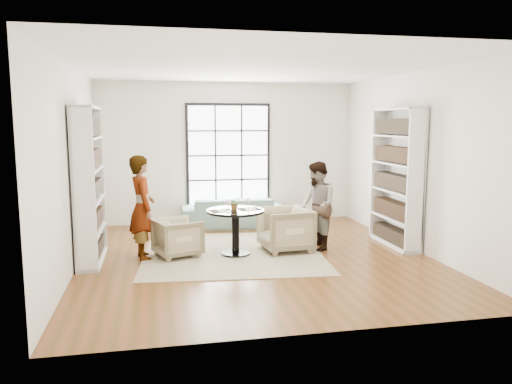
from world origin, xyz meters
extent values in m
plane|color=brown|center=(0.00, 0.00, 0.00)|extent=(6.00, 6.00, 0.00)
plane|color=silver|center=(0.00, 3.00, 1.50)|extent=(5.50, 0.00, 5.50)
plane|color=silver|center=(-2.75, 0.00, 1.50)|extent=(0.00, 6.00, 6.00)
plane|color=silver|center=(2.75, 0.00, 1.50)|extent=(0.00, 6.00, 6.00)
plane|color=silver|center=(0.00, -3.00, 1.50)|extent=(5.50, 0.00, 5.50)
plane|color=white|center=(0.00, 0.00, 3.00)|extent=(6.00, 6.00, 0.00)
cube|color=black|center=(0.00, 2.98, 1.45)|extent=(1.82, 0.06, 2.22)
cube|color=white|center=(0.00, 2.94, 1.45)|extent=(1.70, 0.02, 2.10)
cube|color=tan|center=(-0.33, 0.32, 0.01)|extent=(3.14, 3.14, 0.01)
cylinder|color=black|center=(-0.30, 0.21, 0.02)|extent=(0.48, 0.48, 0.04)
cylinder|color=black|center=(-0.30, 0.21, 0.36)|extent=(0.12, 0.12, 0.67)
cylinder|color=black|center=(-0.30, 0.21, 0.73)|extent=(0.94, 0.94, 0.04)
imported|color=gray|center=(0.01, 2.45, 0.30)|extent=(2.12, 0.89, 0.61)
imported|color=tan|center=(-1.23, 0.30, 0.31)|extent=(0.87, 0.86, 0.62)
imported|color=tan|center=(0.56, 0.29, 0.37)|extent=(0.89, 0.86, 0.74)
imported|color=gray|center=(-1.78, 0.30, 0.82)|extent=(0.51, 0.67, 1.65)
imported|color=gray|center=(1.11, 0.29, 0.75)|extent=(0.59, 0.75, 1.51)
cube|color=#292623|center=(-0.54, 0.16, 0.75)|extent=(0.38, 0.32, 0.01)
cube|color=#292623|center=(-0.07, 0.23, 0.75)|extent=(0.38, 0.32, 0.01)
cylinder|color=silver|center=(-0.44, 0.05, 0.75)|extent=(0.07, 0.07, 0.01)
cylinder|color=silver|center=(-0.44, 0.05, 0.81)|extent=(0.01, 0.01, 0.12)
sphere|color=maroon|center=(-0.44, 0.05, 0.90)|extent=(0.09, 0.09, 0.09)
ellipsoid|color=white|center=(-0.44, 0.05, 0.90)|extent=(0.09, 0.09, 0.10)
cylinder|color=silver|center=(-0.10, 0.11, 0.75)|extent=(0.08, 0.08, 0.01)
cylinder|color=silver|center=(-0.10, 0.11, 0.82)|extent=(0.01, 0.01, 0.12)
sphere|color=maroon|center=(-0.10, 0.11, 0.91)|extent=(0.09, 0.09, 0.09)
ellipsoid|color=white|center=(-0.10, 0.11, 0.91)|extent=(0.10, 0.10, 0.11)
imported|color=gray|center=(-0.31, 0.23, 0.85)|extent=(0.21, 0.19, 0.21)
camera|label=1|loc=(-1.57, -7.67, 2.17)|focal=35.00mm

